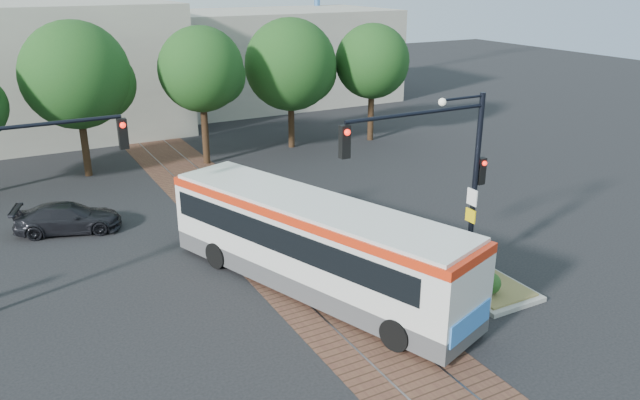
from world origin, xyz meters
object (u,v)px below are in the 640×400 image
(city_bus, at_px, (313,241))
(parked_car, at_px, (68,218))
(traffic_island, at_px, (463,266))
(signal_pole_main, at_px, (447,161))
(signal_pole_left, at_px, (9,187))

(city_bus, bearing_deg, parked_car, 105.89)
(traffic_island, height_order, signal_pole_main, signal_pole_main)
(city_bus, xyz_separation_m, parked_car, (-6.30, 8.84, -1.10))
(signal_pole_left, bearing_deg, signal_pole_main, -21.45)
(city_bus, distance_m, traffic_island, 5.38)
(traffic_island, relative_size, parked_car, 1.29)
(traffic_island, xyz_separation_m, parked_car, (-11.25, 10.46, 0.25))
(signal_pole_left, relative_size, parked_car, 1.49)
(traffic_island, bearing_deg, parked_car, 137.08)
(signal_pole_main, relative_size, parked_car, 1.49)
(traffic_island, xyz_separation_m, signal_pole_left, (-13.19, 4.89, 3.54))
(city_bus, height_order, parked_car, city_bus)
(signal_pole_main, distance_m, signal_pole_left, 13.14)
(traffic_island, height_order, signal_pole_left, signal_pole_left)
(city_bus, xyz_separation_m, traffic_island, (4.94, -1.62, -1.35))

